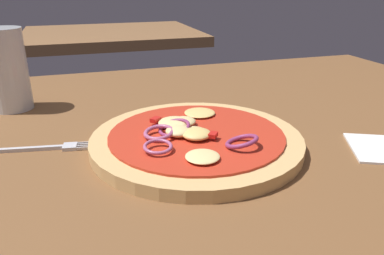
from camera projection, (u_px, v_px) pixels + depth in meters
name	position (u px, v px, depth m)	size (l,w,h in m)	color
dining_table	(165.00, 174.00, 0.48)	(1.35, 1.01, 0.04)	brown
pizza	(196.00, 139.00, 0.51)	(0.28, 0.28, 0.04)	tan
fork	(43.00, 148.00, 0.50)	(0.18, 0.04, 0.01)	silver
beer_glass	(8.00, 75.00, 0.64)	(0.07, 0.07, 0.14)	silver
background_table	(112.00, 36.00, 1.59)	(0.71, 0.56, 0.04)	brown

